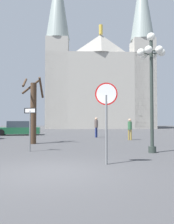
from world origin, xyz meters
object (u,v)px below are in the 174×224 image
object	(u,v)px
cathedral	(99,82)
street_lamp	(152,69)
parked_car_far_green	(19,129)
pedestrian_walking	(130,127)
one_way_arrow_sign	(31,123)
pedestrian_standing	(97,125)
stop_sign	(107,107)
bare_tree	(34,110)

from	to	relation	value
cathedral	street_lamp	size ratio (longest dim) A/B	5.68
cathedral	parked_car_far_green	world-z (taller)	cathedral
parked_car_far_green	pedestrian_walking	world-z (taller)	pedestrian_walking
one_way_arrow_sign	pedestrian_walking	xyz separation A→B (m)	(6.12, 6.48, -0.39)
pedestrian_walking	pedestrian_standing	size ratio (longest dim) A/B	0.93
street_lamp	pedestrian_standing	world-z (taller)	street_lamp
stop_sign	parked_car_far_green	size ratio (longest dim) A/B	0.61
street_lamp	parked_car_far_green	bearing A→B (deg)	128.33
one_way_arrow_sign	bare_tree	bearing A→B (deg)	101.13
bare_tree	pedestrian_standing	distance (m)	7.13
street_lamp	parked_car_far_green	size ratio (longest dim) A/B	1.23
parked_car_far_green	pedestrian_walking	bearing A→B (deg)	-29.78
one_way_arrow_sign	street_lamp	size ratio (longest dim) A/B	0.37
street_lamp	pedestrian_standing	distance (m)	10.31
stop_sign	bare_tree	bearing A→B (deg)	121.25
one_way_arrow_sign	street_lamp	world-z (taller)	street_lamp
stop_sign	street_lamp	distance (m)	4.20
street_lamp	parked_car_far_green	xyz separation A→B (m)	(-10.15, 12.84, -3.30)
stop_sign	pedestrian_walking	world-z (taller)	stop_sign
one_way_arrow_sign	street_lamp	bearing A→B (deg)	-3.97
stop_sign	cathedral	bearing A→B (deg)	87.37
cathedral	parked_car_far_green	distance (m)	25.78
street_lamp	pedestrian_standing	size ratio (longest dim) A/B	3.21
one_way_arrow_sign	parked_car_far_green	xyz separation A→B (m)	(-4.28, 12.43, -0.71)
street_lamp	bare_tree	xyz separation A→B (m)	(-6.60, 4.10, -1.77)
cathedral	one_way_arrow_sign	size ratio (longest dim) A/B	15.21
pedestrian_walking	pedestrian_standing	xyz separation A→B (m)	(-2.50, 2.75, 0.09)
stop_sign	bare_tree	xyz separation A→B (m)	(-4.20, 6.92, 0.20)
cathedral	street_lamp	bearing A→B (deg)	-88.93
street_lamp	pedestrian_walking	size ratio (longest dim) A/B	3.46
pedestrian_walking	stop_sign	bearing A→B (deg)	-105.29
parked_car_far_green	pedestrian_standing	xyz separation A→B (m)	(7.91, -3.20, 0.41)
bare_tree	pedestrian_walking	bearing A→B (deg)	22.12
cathedral	one_way_arrow_sign	world-z (taller)	cathedral
cathedral	street_lamp	xyz separation A→B (m)	(0.66, -35.17, -5.42)
bare_tree	parked_car_far_green	distance (m)	9.56
street_lamp	stop_sign	bearing A→B (deg)	-130.42
street_lamp	pedestrian_walking	xyz separation A→B (m)	(0.25, 6.89, -2.98)
stop_sign	parked_car_far_green	world-z (taller)	stop_sign
stop_sign	pedestrian_standing	size ratio (longest dim) A/B	1.60
stop_sign	pedestrian_walking	xyz separation A→B (m)	(2.65, 9.70, -1.00)
pedestrian_standing	bare_tree	bearing A→B (deg)	-128.18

